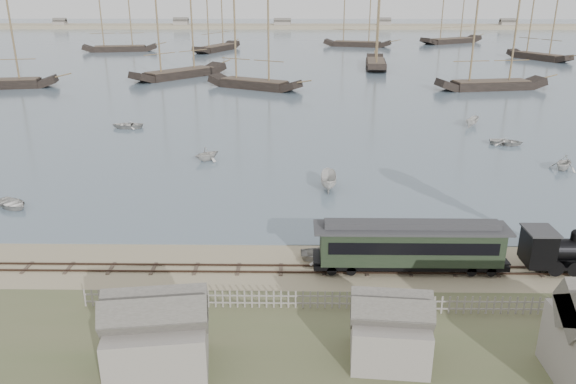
{
  "coord_description": "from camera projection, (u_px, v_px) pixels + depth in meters",
  "views": [
    {
      "loc": [
        -2.97,
        -37.15,
        18.63
      ],
      "look_at": [
        -3.59,
        4.4,
        3.5
      ],
      "focal_mm": 35.0,
      "sensor_mm": 36.0,
      "label": 1
    }
  ],
  "objects": [
    {
      "name": "schooner_4",
      "position": [
        497.0,
        36.0,
        105.76
      ],
      "size": [
        22.05,
        8.63,
        20.0
      ],
      "primitive_type": null,
      "rotation": [
        0.0,
        0.0,
        0.17
      ],
      "color": "black",
      "rests_on": "harbor_water"
    },
    {
      "name": "rowboat_5",
      "position": [
        472.0,
        122.0,
        79.93
      ],
      "size": [
        3.43,
        3.01,
        1.29
      ],
      "primitive_type": "imported",
      "rotation": [
        0.0,
        0.0,
        2.5
      ],
      "color": "beige",
      "rests_on": "harbor_water"
    },
    {
      "name": "picket_fence_east",
      "position": [
        550.0,
        315.0,
        34.01
      ],
      "size": [
        15.0,
        0.1,
        1.2
      ],
      "primitive_type": null,
      "color": "gray",
      "rests_on": "ground"
    },
    {
      "name": "schooner_1",
      "position": [
        177.0,
        31.0,
        120.33
      ],
      "size": [
        19.54,
        21.11,
        20.0
      ],
      "primitive_type": null,
      "rotation": [
        0.0,
        0.0,
        0.85
      ],
      "color": "black",
      "rests_on": "harbor_water"
    },
    {
      "name": "rowboat_0",
      "position": [
        12.0,
        204.0,
        50.29
      ],
      "size": [
        4.42,
        4.66,
        0.79
      ],
      "primitive_type": "imported",
      "rotation": [
        0.0,
        0.0,
        0.94
      ],
      "color": "beige",
      "rests_on": "harbor_water"
    },
    {
      "name": "rail_track",
      "position": [
        338.0,
        270.0,
        39.34
      ],
      "size": [
        120.0,
        1.8,
        0.16
      ],
      "color": "#36261D",
      "rests_on": "ground"
    },
    {
      "name": "rowboat_1",
      "position": [
        207.0,
        154.0,
        63.91
      ],
      "size": [
        4.07,
        4.11,
        1.64
      ],
      "primitive_type": "imported",
      "rotation": [
        0.0,
        0.0,
        2.3
      ],
      "color": "beige",
      "rests_on": "harbor_water"
    },
    {
      "name": "schooner_7",
      "position": [
        216.0,
        18.0,
        172.65
      ],
      "size": [
        13.42,
        22.92,
        20.0
      ],
      "primitive_type": null,
      "rotation": [
        0.0,
        0.0,
        1.18
      ],
      "color": "black",
      "rests_on": "harbor_water"
    },
    {
      "name": "picket_fence_west",
      "position": [
        238.0,
        308.0,
        34.75
      ],
      "size": [
        19.0,
        0.1,
        1.2
      ],
      "primitive_type": null,
      "color": "gray",
      "rests_on": "ground"
    },
    {
      "name": "schooner_5",
      "position": [
        544.0,
        22.0,
        150.91
      ],
      "size": [
        13.2,
        18.8,
        20.0
      ],
      "primitive_type": null,
      "rotation": [
        0.0,
        0.0,
        -1.06
      ],
      "color": "black",
      "rests_on": "harbor_water"
    },
    {
      "name": "beached_dinghy",
      "position": [
        328.0,
        254.0,
        40.88
      ],
      "size": [
        2.83,
        3.93,
        0.81
      ],
      "primitive_type": "imported",
      "rotation": [
        0.0,
        0.0,
        1.58
      ],
      "color": "beige",
      "rests_on": "ground"
    },
    {
      "name": "schooner_3",
      "position": [
        378.0,
        26.0,
        135.77
      ],
      "size": [
        7.43,
        22.7,
        20.0
      ],
      "primitive_type": null,
      "rotation": [
        0.0,
        0.0,
        1.47
      ],
      "color": "black",
      "rests_on": "harbor_water"
    },
    {
      "name": "rowboat_3",
      "position": [
        506.0,
        142.0,
        70.42
      ],
      "size": [
        3.89,
        4.66,
        0.83
      ],
      "primitive_type": "imported",
      "rotation": [
        0.0,
        0.0,
        1.28
      ],
      "color": "beige",
      "rests_on": "harbor_water"
    },
    {
      "name": "rowboat_4",
      "position": [
        564.0,
        163.0,
        60.53
      ],
      "size": [
        4.26,
        4.23,
        1.7
      ],
      "primitive_type": "imported",
      "rotation": [
        0.0,
        0.0,
        5.54
      ],
      "color": "beige",
      "rests_on": "harbor_water"
    },
    {
      "name": "ground",
      "position": [
        336.0,
        257.0,
        41.24
      ],
      "size": [
        600.0,
        600.0,
        0.0
      ],
      "primitive_type": "plane",
      "color": "tan",
      "rests_on": "ground"
    },
    {
      "name": "rowboat_6",
      "position": [
        127.0,
        125.0,
        78.93
      ],
      "size": [
        3.25,
        4.44,
        0.9
      ],
      "primitive_type": "imported",
      "rotation": [
        0.0,
        0.0,
        4.67
      ],
      "color": "beige",
      "rests_on": "harbor_water"
    },
    {
      "name": "shed_left",
      "position": [
        160.0,
        369.0,
        29.16
      ],
      "size": [
        5.0,
        4.0,
        4.1
      ],
      "primitive_type": null,
      "color": "gray",
      "rests_on": "ground"
    },
    {
      "name": "schooner_9",
      "position": [
        454.0,
        14.0,
        197.35
      ],
      "size": [
        24.95,
        17.99,
        20.0
      ],
      "primitive_type": null,
      "rotation": [
        0.0,
        0.0,
        0.53
      ],
      "color": "black",
      "rests_on": "harbor_water"
    },
    {
      "name": "passenger_coach",
      "position": [
        410.0,
        244.0,
        38.59
      ],
      "size": [
        13.32,
        2.57,
        3.23
      ],
      "color": "black",
      "rests_on": "ground"
    },
    {
      "name": "far_spit",
      "position": [
        303.0,
        28.0,
        276.11
      ],
      "size": [
        500.0,
        20.0,
        1.8
      ],
      "primitive_type": "cube",
      "color": "#9C9171",
      "rests_on": "ground"
    },
    {
      "name": "shed_mid",
      "position": [
        388.0,
        359.0,
        29.93
      ],
      "size": [
        4.0,
        3.5,
        3.6
      ],
      "primitive_type": null,
      "color": "gray",
      "rests_on": "ground"
    },
    {
      "name": "schooner_2",
      "position": [
        253.0,
        36.0,
        106.87
      ],
      "size": [
        19.44,
        13.21,
        20.0
      ],
      "primitive_type": null,
      "rotation": [
        0.0,
        0.0,
        -0.49
      ],
      "color": "black",
      "rests_on": "harbor_water"
    },
    {
      "name": "schooner_6",
      "position": [
        117.0,
        18.0,
        171.24
      ],
      "size": [
        22.78,
        9.31,
        20.0
      ],
      "primitive_type": null,
      "rotation": [
        0.0,
        0.0,
        0.19
      ],
      "color": "black",
      "rests_on": "harbor_water"
    },
    {
      "name": "schooner_8",
      "position": [
        358.0,
        16.0,
        185.79
      ],
      "size": [
        22.96,
        10.8,
        20.0
      ],
      "primitive_type": null,
      "rotation": [
        0.0,
        0.0,
        -0.26
      ],
      "color": "black",
      "rests_on": "harbor_water"
    },
    {
      "name": "harbor_water",
      "position": [
        305.0,
        43.0,
        200.94
      ],
      "size": [
        600.0,
        336.0,
        0.06
      ],
      "primitive_type": "cube",
      "color": "#4A5D6A",
      "rests_on": "ground"
    },
    {
      "name": "rowboat_2",
      "position": [
        328.0,
        181.0,
        54.89
      ],
      "size": [
        4.18,
        1.73,
        1.59
      ],
      "primitive_type": "imported",
      "rotation": [
        0.0,
        0.0,
        3.1
      ],
      "color": "beige",
      "rests_on": "harbor_water"
    }
  ]
}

